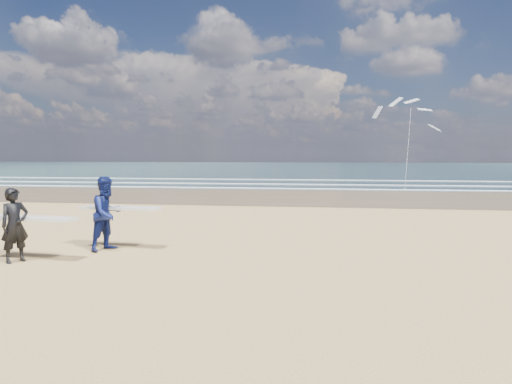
# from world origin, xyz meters

# --- Properties ---
(ocean) EXTENTS (220.00, 100.00, 0.02)m
(ocean) POSITION_xyz_m (20.00, 72.00, 0.01)
(ocean) COLOR #1A313A
(ocean) RESTS_ON ground
(foam_breakers) EXTENTS (220.00, 11.70, 0.05)m
(foam_breakers) POSITION_xyz_m (20.00, 28.10, 0.05)
(foam_breakers) COLOR white
(foam_breakers) RESTS_ON ground
(surfer_near) EXTENTS (2.24, 1.09, 1.74)m
(surfer_near) POSITION_xyz_m (-0.36, 0.08, 0.88)
(surfer_near) COLOR black
(surfer_near) RESTS_ON ground
(surfer_far) EXTENTS (2.23, 1.25, 1.93)m
(surfer_far) POSITION_xyz_m (1.12, 1.62, 0.97)
(surfer_far) COLOR #0D174E
(surfer_far) RESTS_ON ground
(kite_1) EXTENTS (5.29, 4.68, 7.62)m
(kite_1) POSITION_xyz_m (12.91, 26.00, 4.12)
(kite_1) COLOR slate
(kite_1) RESTS_ON ground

